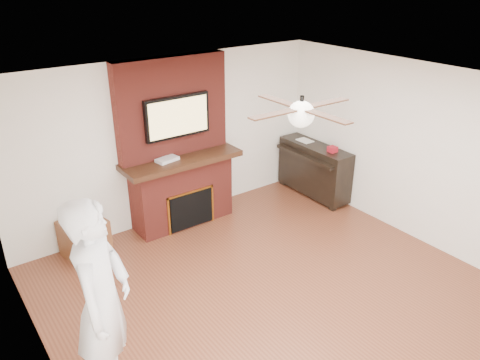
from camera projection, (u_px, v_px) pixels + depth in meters
room_shell at (296, 212)px, 4.93m from camera, size 5.36×5.86×2.86m
fireplace at (179, 161)px, 6.91m from camera, size 1.78×0.64×2.50m
tv at (178, 117)px, 6.59m from camera, size 1.00×0.08×0.60m
ceiling_fan at (301, 113)px, 4.48m from camera, size 1.21×1.21×0.31m
person at (103, 303)px, 4.00m from camera, size 0.84×0.87×1.99m
side_table at (84, 236)px, 6.34m from camera, size 0.62×0.62×0.61m
piano at (314, 169)px, 7.94m from camera, size 0.52×1.38×0.99m
cable_box at (167, 159)px, 6.67m from camera, size 0.35×0.24×0.05m
candle_orange at (175, 226)px, 7.02m from camera, size 0.07×0.07×0.11m
candle_green at (193, 223)px, 7.15m from camera, size 0.07×0.07×0.09m
candle_blue at (201, 216)px, 7.33m from camera, size 0.05×0.05×0.09m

